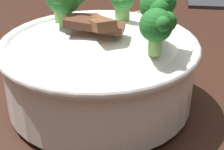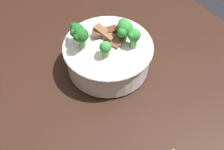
% 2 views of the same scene
% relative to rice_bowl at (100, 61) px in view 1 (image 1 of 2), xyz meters
% --- Properties ---
extents(rice_bowl, '(0.25, 0.25, 0.16)m').
position_rel_rice_bowl_xyz_m(rice_bowl, '(0.00, 0.00, 0.00)').
color(rice_bowl, white).
rests_on(rice_bowl, dining_table).
extents(chopsticks_pair, '(0.14, 0.20, 0.01)m').
position_rel_rice_bowl_xyz_m(chopsticks_pair, '(-0.37, 0.10, -0.06)').
color(chopsticks_pair, tan).
rests_on(chopsticks_pair, dining_table).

